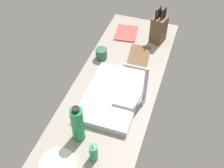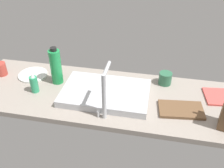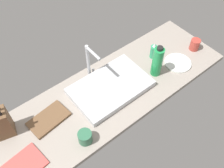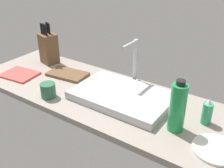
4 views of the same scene
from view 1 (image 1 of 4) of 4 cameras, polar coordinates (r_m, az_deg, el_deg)
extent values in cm
cube|color=gray|center=(195.02, 0.12, -2.09)|extent=(187.03, 57.21, 3.50)
cube|color=#B7BABF|center=(188.88, 0.15, -2.34)|extent=(53.91, 34.80, 4.42)
cylinder|color=#B7BABF|center=(179.41, 6.56, -0.34)|extent=(2.40, 2.40, 28.67)
cylinder|color=#B7BABF|center=(171.23, 4.62, 3.34)|extent=(2.00, 14.25, 2.00)
cylinder|color=#B7BABF|center=(186.04, 6.00, -3.73)|extent=(1.60, 1.60, 4.00)
cube|color=brown|center=(233.96, 9.15, 10.52)|extent=(13.59, 12.54, 21.18)
cylinder|color=black|center=(229.67, 9.47, 14.02)|extent=(1.71, 1.71, 7.39)
cylinder|color=black|center=(228.35, 10.44, 13.68)|extent=(1.71, 1.71, 7.39)
cylinder|color=black|center=(228.10, 9.47, 13.78)|extent=(1.71, 1.71, 7.39)
cylinder|color=black|center=(226.44, 10.19, 13.43)|extent=(1.71, 1.71, 7.39)
cylinder|color=black|center=(226.15, 9.11, 13.53)|extent=(1.71, 1.71, 7.39)
cylinder|color=black|center=(224.92, 9.74, 13.26)|extent=(1.71, 1.71, 7.39)
cylinder|color=black|center=(224.32, 8.67, 13.30)|extent=(1.71, 1.71, 7.39)
cube|color=brown|center=(221.22, 5.32, 5.47)|extent=(27.05, 17.92, 1.80)
cylinder|color=#2D9966|center=(159.84, -3.65, -13.31)|extent=(4.94, 4.94, 10.83)
cone|color=silver|center=(154.09, -3.76, -11.98)|extent=(2.72, 2.72, 2.80)
cylinder|color=#1E8E47|center=(163.20, -6.76, -7.92)|extent=(7.50, 7.50, 23.55)
cylinder|color=black|center=(153.17, -7.17, -5.02)|extent=(4.12, 4.12, 2.20)
cylinder|color=silver|center=(164.27, -10.66, -15.20)|extent=(20.18, 20.18, 1.20)
cube|color=#CC4C47|center=(244.94, 2.82, 9.98)|extent=(24.11, 19.88, 1.20)
cylinder|color=#2D6647|center=(217.56, -2.09, 5.97)|extent=(8.51, 8.51, 8.23)
camera|label=2|loc=(1.77, 47.88, 16.55)|focal=40.33mm
camera|label=3|loc=(2.26, -20.73, 43.10)|focal=40.61mm
camera|label=4|loc=(1.72, -48.51, 8.31)|focal=44.02mm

